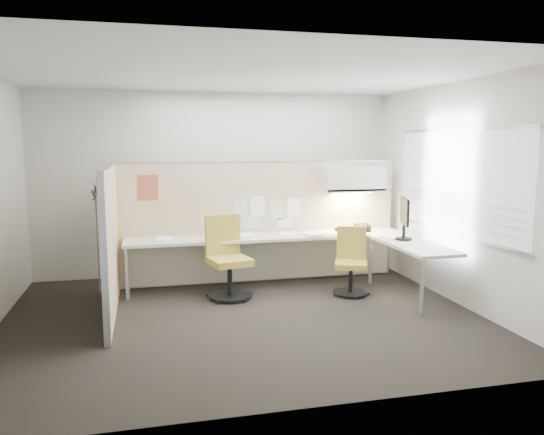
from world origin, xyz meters
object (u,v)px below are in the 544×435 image
object	(u,v)px
chair_left	(227,260)
monitor	(404,216)
chair_right	(351,263)
phone	(362,228)
desk	(294,245)

from	to	relation	value
chair_left	monitor	xyz separation A→B (m)	(2.36, -0.34, 0.56)
chair_right	monitor	xyz separation A→B (m)	(0.71, -0.12, 0.64)
monitor	phone	world-z (taller)	monitor
chair_left	phone	world-z (taller)	chair_left
chair_right	phone	world-z (taller)	chair_right
chair_left	chair_right	size ratio (longest dim) A/B	1.20
chair_left	monitor	world-z (taller)	monitor
phone	desk	bearing A→B (deg)	-167.13
desk	phone	xyz separation A→B (m)	(1.10, 0.17, 0.18)
chair_right	phone	distance (m)	0.88
phone	chair_left	bearing A→B (deg)	-164.23
monitor	chair_left	bearing A→B (deg)	99.36
desk	chair_right	distance (m)	0.85
chair_left	phone	bearing A→B (deg)	-1.77
desk	monitor	size ratio (longest dim) A/B	7.08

